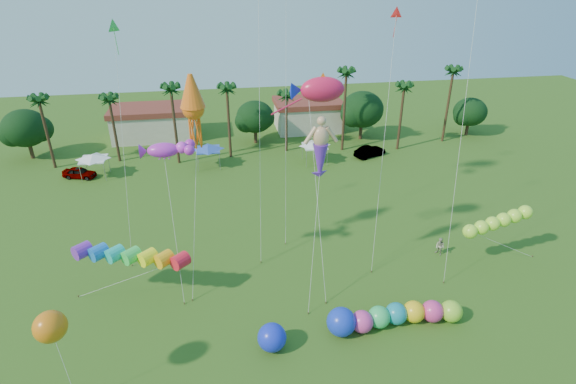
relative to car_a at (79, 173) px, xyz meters
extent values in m
cylinder|color=#3A2819|center=(-4.01, 3.92, 3.81)|extent=(0.36, 0.36, 9.00)
cylinder|color=#3A2819|center=(3.99, 4.92, 3.56)|extent=(0.36, 0.36, 8.50)
cylinder|color=#3A2819|center=(11.99, 2.92, 4.31)|extent=(0.36, 0.36, 10.00)
cylinder|color=#3A2819|center=(18.99, 3.92, 4.06)|extent=(0.36, 0.36, 9.50)
cylinder|color=#3A2819|center=(26.99, 4.92, 3.31)|extent=(0.36, 0.36, 8.00)
cylinder|color=#3A2819|center=(34.99, 3.92, 4.81)|extent=(0.36, 0.36, 11.00)
cylinder|color=#3A2819|center=(42.99, 2.92, 3.81)|extent=(0.36, 0.36, 9.00)
cylinder|color=#3A2819|center=(50.99, 4.92, 4.56)|extent=(0.36, 0.36, 10.50)
sphere|color=#113814|center=(-8.01, 7.92, 3.65)|extent=(5.88, 5.88, 5.88)
sphere|color=#113814|center=(22.99, 8.92, 3.34)|extent=(5.46, 5.46, 5.46)
sphere|color=#113814|center=(38.99, 7.92, 3.96)|extent=(6.30, 6.30, 6.30)
sphere|color=#113814|center=(55.99, 6.92, 3.03)|extent=(5.04, 5.04, 5.04)
cube|color=beige|center=(7.99, 13.92, 1.31)|extent=(12.00, 7.00, 4.00)
cube|color=beige|center=(31.99, 13.92, 1.31)|extent=(10.00, 7.00, 4.00)
pyramid|color=white|center=(1.99, -0.08, 2.06)|extent=(3.00, 3.00, 0.60)
pyramid|color=blue|center=(15.99, 0.92, 2.06)|extent=(3.00, 3.00, 0.60)
pyramid|color=white|center=(29.99, -0.08, 2.06)|extent=(3.00, 3.00, 0.60)
imported|color=#4C4C54|center=(0.00, 0.00, 0.00)|extent=(4.33, 2.68, 1.38)
imported|color=#4C4C54|center=(38.04, 0.76, 0.07)|extent=(4.84, 3.30, 1.51)
imported|color=#9F9B84|center=(36.47, -23.24, 0.16)|extent=(0.94, 1.03, 1.70)
sphere|color=#DB3997|center=(26.48, -31.32, 0.13)|extent=(1.64, 1.64, 1.64)
sphere|color=#2EC464|center=(27.84, -31.07, 0.13)|extent=(1.64, 1.64, 1.64)
sphere|color=teal|center=(29.21, -30.93, 0.13)|extent=(1.64, 1.64, 1.64)
sphere|color=yellow|center=(30.58, -30.96, 0.13)|extent=(1.64, 1.64, 1.64)
sphere|color=#D93386|center=(31.95, -31.14, 0.13)|extent=(1.64, 1.64, 1.64)
sphere|color=#90D42F|center=(33.32, -31.38, 0.13)|extent=(1.64, 1.64, 1.64)
sphere|color=#1735D3|center=(24.93, -31.34, 0.36)|extent=(2.12, 2.12, 2.10)
sphere|color=#182BDD|center=(19.88, -31.94, 0.31)|extent=(1.99, 1.99, 1.99)
cylinder|color=red|center=(11.66, -25.65, 2.96)|extent=(7.75, 5.51, 1.14)
cylinder|color=silver|center=(9.57, -24.83, 1.14)|extent=(8.43, 1.68, 3.67)
cylinder|color=brown|center=(5.36, -24.00, -0.61)|extent=(0.08, 0.08, 0.16)
ellipsoid|color=#AFF837|center=(37.92, -25.04, 2.71)|extent=(6.76, 3.12, 1.46)
cylinder|color=silver|center=(41.30, -25.04, 1.01)|extent=(6.77, 0.03, 3.42)
cylinder|color=brown|center=(44.68, -25.04, -0.61)|extent=(0.08, 0.08, 0.16)
sphere|color=orange|center=(7.37, -34.02, 5.15)|extent=(2.21, 2.21, 1.81)
cylinder|color=silver|center=(7.58, -34.23, 2.23)|extent=(0.45, 0.44, 5.84)
cylinder|color=silver|center=(23.82, -26.92, 5.04)|extent=(1.59, 4.18, 11.47)
cylinder|color=brown|center=(23.04, -29.00, -0.61)|extent=(0.08, 0.08, 0.16)
ellipsoid|color=#DE1848|center=(25.20, -22.43, 14.76)|extent=(5.29, 3.28, 2.09)
cylinder|color=silver|center=(24.94, -25.25, 7.04)|extent=(0.55, 5.66, 15.45)
cylinder|color=brown|center=(24.67, -28.06, -0.61)|extent=(0.08, 0.08, 0.16)
cylinder|color=silver|center=(20.82, -18.90, 12.32)|extent=(1.15, 5.87, 26.03)
cylinder|color=brown|center=(20.26, -21.82, -0.61)|extent=(0.08, 0.08, 0.16)
cone|color=orange|center=(15.63, -21.55, 13.51)|extent=(1.93, 1.93, 5.31)
cylinder|color=silver|center=(14.99, -23.77, 6.41)|extent=(1.31, 4.46, 14.20)
cylinder|color=brown|center=(14.35, -25.99, -0.61)|extent=(0.08, 0.08, 0.16)
ellipsoid|color=#BF28C8|center=(13.31, -23.23, 11.02)|extent=(4.00, 2.25, 1.55)
cylinder|color=silver|center=(13.53, -24.77, 5.17)|extent=(0.46, 3.10, 11.72)
cylinder|color=brown|center=(13.74, -26.31, -0.61)|extent=(0.08, 0.08, 0.16)
cone|color=red|center=(31.44, -19.85, 19.70)|extent=(1.07, 0.22, 1.07)
cylinder|color=silver|center=(30.47, -22.33, 9.50)|extent=(1.97, 4.98, 20.39)
cylinder|color=brown|center=(29.50, -24.81, -0.61)|extent=(0.08, 0.08, 0.16)
cylinder|color=silver|center=(35.62, -24.79, 11.52)|extent=(1.37, 4.92, 24.41)
cylinder|color=brown|center=(34.95, -27.24, -0.61)|extent=(0.08, 0.08, 0.16)
cone|color=green|center=(10.03, -16.57, 18.77)|extent=(1.02, 1.12, 1.26)
cylinder|color=silver|center=(9.53, -18.50, 9.04)|extent=(1.04, 3.89, 19.46)
cylinder|color=brown|center=(9.02, -20.43, -0.61)|extent=(0.08, 0.08, 0.16)
cylinder|color=silver|center=(23.38, -16.75, 13.82)|extent=(0.97, 4.96, 29.03)
cylinder|color=brown|center=(22.91, -19.22, -0.61)|extent=(0.08, 0.08, 0.16)
camera|label=1|loc=(17.15, -54.69, 22.80)|focal=28.00mm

